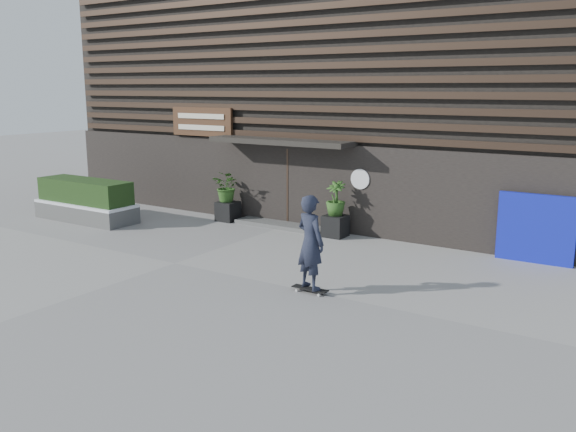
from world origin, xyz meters
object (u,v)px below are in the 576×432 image
Objects in this scene: planter_pot_left at (228,211)px; skateboarder at (310,242)px; blue_tarp at (536,229)px; planter_pot_right at (335,226)px; raised_bed at (86,212)px.

skateboarder is at bearing -38.19° from planter_pot_left.
planter_pot_left is 0.34× the size of blue_tarp.
planter_pot_left is at bearing 180.00° from planter_pot_right.
planter_pot_right reaches higher than raised_bed.
planter_pot_left is at bearing -178.93° from blue_tarp.
raised_bed is at bearing -148.06° from planter_pot_left.
planter_pot_left is 9.01m from blue_tarp.
planter_pot_left is 1.00× the size of planter_pot_right.
skateboarder reaches higher than planter_pot_right.
raised_bed is (-7.57, -2.35, -0.05)m from planter_pot_right.
blue_tarp is (12.75, 2.65, 0.57)m from raised_bed.
planter_pot_left and planter_pot_right have the same top height.
skateboarder reaches higher than raised_bed.
raised_bed is at bearing -162.76° from planter_pot_right.
planter_pot_right is at bearing 17.24° from raised_bed.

